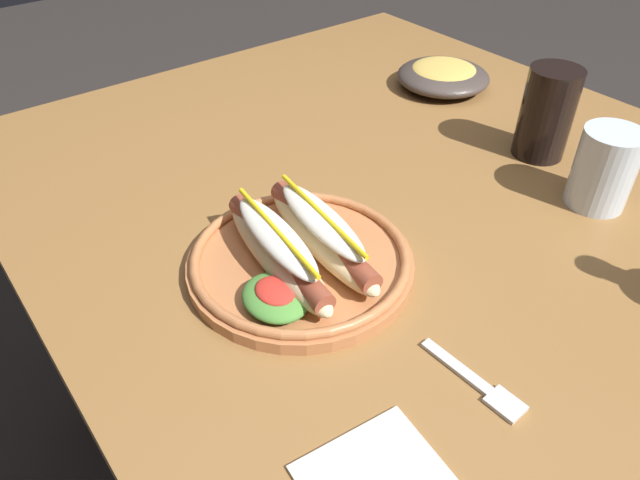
{
  "coord_description": "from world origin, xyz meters",
  "views": [
    {
      "loc": [
        0.38,
        -0.54,
        1.22
      ],
      "look_at": [
        -0.06,
        -0.2,
        0.77
      ],
      "focal_mm": 32.97,
      "sensor_mm": 36.0,
      "label": 1
    }
  ],
  "objects_px": {
    "side_bowl": "(443,75)",
    "water_cup": "(604,169)",
    "fork": "(479,384)",
    "hot_dog_plate": "(299,254)",
    "soda_cup": "(547,113)"
  },
  "relations": [
    {
      "from": "soda_cup",
      "to": "water_cup",
      "type": "bearing_deg",
      "value": -21.2
    },
    {
      "from": "hot_dog_plate",
      "to": "fork",
      "type": "distance_m",
      "value": 0.25
    },
    {
      "from": "fork",
      "to": "soda_cup",
      "type": "relative_size",
      "value": 0.86
    },
    {
      "from": "fork",
      "to": "side_bowl",
      "type": "distance_m",
      "value": 0.7
    },
    {
      "from": "soda_cup",
      "to": "fork",
      "type": "bearing_deg",
      "value": -60.4
    },
    {
      "from": "side_bowl",
      "to": "water_cup",
      "type": "bearing_deg",
      "value": -16.34
    },
    {
      "from": "soda_cup",
      "to": "side_bowl",
      "type": "relative_size",
      "value": 0.81
    },
    {
      "from": "hot_dog_plate",
      "to": "soda_cup",
      "type": "distance_m",
      "value": 0.46
    },
    {
      "from": "hot_dog_plate",
      "to": "soda_cup",
      "type": "xyz_separation_m",
      "value": [
        0.01,
        0.46,
        0.04
      ]
    },
    {
      "from": "soda_cup",
      "to": "water_cup",
      "type": "height_order",
      "value": "soda_cup"
    },
    {
      "from": "hot_dog_plate",
      "to": "fork",
      "type": "xyz_separation_m",
      "value": [
        0.25,
        0.04,
        -0.02
      ]
    },
    {
      "from": "fork",
      "to": "water_cup",
      "type": "bearing_deg",
      "value": 103.81
    },
    {
      "from": "hot_dog_plate",
      "to": "fork",
      "type": "relative_size",
      "value": 2.28
    },
    {
      "from": "hot_dog_plate",
      "to": "soda_cup",
      "type": "relative_size",
      "value": 1.97
    },
    {
      "from": "hot_dog_plate",
      "to": "side_bowl",
      "type": "relative_size",
      "value": 1.58
    }
  ]
}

